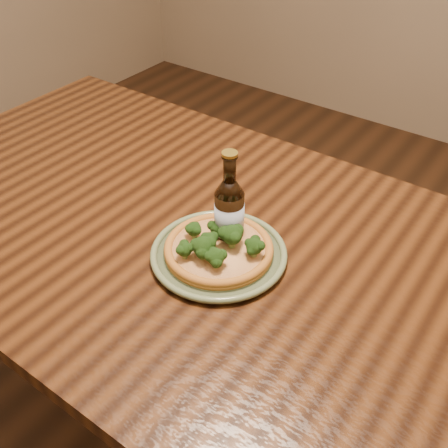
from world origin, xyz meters
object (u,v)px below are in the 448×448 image
Objects in this scene: table at (189,257)px; plate at (219,254)px; pizza at (218,247)px; beer_bottle at (229,212)px.

plate reaches higher than table.
pizza reaches higher than table.
beer_bottle is (-0.01, 0.05, 0.07)m from plate.
plate is 0.02m from pizza.
pizza is at bearing -73.10° from plate.
plate is 0.09m from beer_bottle.
beer_bottle reaches higher than table.
table is 0.21m from beer_bottle.
table is 0.18m from pizza.
table is 0.16m from plate.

